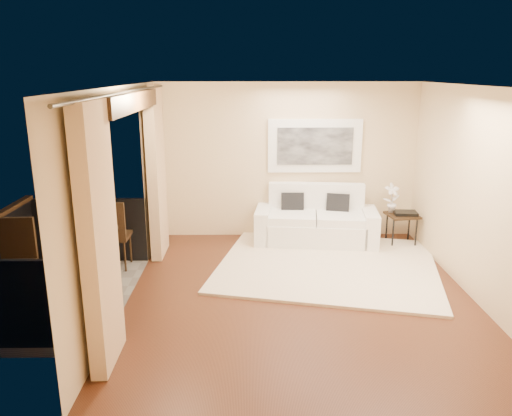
{
  "coord_description": "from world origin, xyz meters",
  "views": [
    {
      "loc": [
        -0.67,
        -6.1,
        2.88
      ],
      "look_at": [
        -0.57,
        0.52,
        1.05
      ],
      "focal_mm": 35.0,
      "sensor_mm": 36.0,
      "label": 1
    }
  ],
  "objects_px": {
    "side_table": "(402,218)",
    "ice_bucket": "(72,223)",
    "sofa": "(316,223)",
    "orchid": "(392,198)",
    "bistro_table": "(85,236)",
    "balcony_chair_far": "(112,230)",
    "balcony_chair_near": "(16,253)"
  },
  "relations": [
    {
      "from": "side_table",
      "to": "ice_bucket",
      "type": "distance_m",
      "value": 5.26
    },
    {
      "from": "sofa",
      "to": "side_table",
      "type": "height_order",
      "value": "sofa"
    },
    {
      "from": "orchid",
      "to": "bistro_table",
      "type": "xyz_separation_m",
      "value": [
        -4.68,
        -1.71,
        -0.09
      ]
    },
    {
      "from": "side_table",
      "to": "ice_bucket",
      "type": "bearing_deg",
      "value": -162.97
    },
    {
      "from": "sofa",
      "to": "side_table",
      "type": "bearing_deg",
      "value": 1.24
    },
    {
      "from": "side_table",
      "to": "bistro_table",
      "type": "bearing_deg",
      "value": -161.84
    },
    {
      "from": "bistro_table",
      "to": "ice_bucket",
      "type": "xyz_separation_m",
      "value": [
        -0.17,
        0.05,
        0.18
      ]
    },
    {
      "from": "side_table",
      "to": "orchid",
      "type": "xyz_separation_m",
      "value": [
        -0.16,
        0.12,
        0.31
      ]
    },
    {
      "from": "sofa",
      "to": "orchid",
      "type": "xyz_separation_m",
      "value": [
        1.28,
        -0.01,
        0.44
      ]
    },
    {
      "from": "sofa",
      "to": "bistro_table",
      "type": "relative_size",
      "value": 2.66
    },
    {
      "from": "sofa",
      "to": "balcony_chair_far",
      "type": "relative_size",
      "value": 2.01
    },
    {
      "from": "ice_bucket",
      "to": "bistro_table",
      "type": "bearing_deg",
      "value": -17.46
    },
    {
      "from": "ice_bucket",
      "to": "balcony_chair_far",
      "type": "bearing_deg",
      "value": 49.39
    },
    {
      "from": "sofa",
      "to": "balcony_chair_near",
      "type": "bearing_deg",
      "value": -146.28
    },
    {
      "from": "balcony_chair_near",
      "to": "bistro_table",
      "type": "bearing_deg",
      "value": 26.92
    },
    {
      "from": "orchid",
      "to": "balcony_chair_far",
      "type": "bearing_deg",
      "value": -165.0
    },
    {
      "from": "sofa",
      "to": "orchid",
      "type": "distance_m",
      "value": 1.36
    },
    {
      "from": "orchid",
      "to": "ice_bucket",
      "type": "bearing_deg",
      "value": -161.16
    },
    {
      "from": "balcony_chair_far",
      "to": "balcony_chair_near",
      "type": "distance_m",
      "value": 1.36
    },
    {
      "from": "sofa",
      "to": "ice_bucket",
      "type": "distance_m",
      "value": 3.97
    },
    {
      "from": "balcony_chair_far",
      "to": "ice_bucket",
      "type": "relative_size",
      "value": 5.3
    },
    {
      "from": "ice_bucket",
      "to": "sofa",
      "type": "bearing_deg",
      "value": 25.02
    },
    {
      "from": "bistro_table",
      "to": "ice_bucket",
      "type": "relative_size",
      "value": 4.0
    },
    {
      "from": "sofa",
      "to": "side_table",
      "type": "distance_m",
      "value": 1.46
    },
    {
      "from": "side_table",
      "to": "bistro_table",
      "type": "relative_size",
      "value": 0.69
    },
    {
      "from": "orchid",
      "to": "ice_bucket",
      "type": "relative_size",
      "value": 2.54
    },
    {
      "from": "side_table",
      "to": "ice_bucket",
      "type": "height_order",
      "value": "ice_bucket"
    },
    {
      "from": "sofa",
      "to": "bistro_table",
      "type": "bearing_deg",
      "value": -146.87
    },
    {
      "from": "side_table",
      "to": "ice_bucket",
      "type": "relative_size",
      "value": 2.77
    },
    {
      "from": "balcony_chair_far",
      "to": "ice_bucket",
      "type": "bearing_deg",
      "value": 49.06
    },
    {
      "from": "balcony_chair_near",
      "to": "orchid",
      "type": "bearing_deg",
      "value": 18.45
    },
    {
      "from": "side_table",
      "to": "balcony_chair_near",
      "type": "xyz_separation_m",
      "value": [
        -5.59,
        -2.02,
        0.15
      ]
    }
  ]
}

